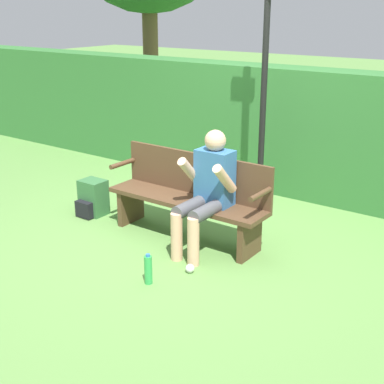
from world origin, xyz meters
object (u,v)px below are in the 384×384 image
Objects in this scene: signpost at (264,80)px; water_bottle at (148,270)px; person_seated at (207,188)px; park_bench at (189,195)px; backpack at (93,199)px.

water_bottle is at bearing -85.48° from signpost.
water_bottle is 2.61m from signpost.
water_bottle is 0.10× the size of signpost.
person_seated is at bearing 89.04° from water_bottle.
park_bench is 1.49× the size of person_seated.
park_bench is at bearing 106.68° from water_bottle.
park_bench is 4.30× the size of backpack.
person_seated is at bearing -24.70° from park_bench.
person_seated is (0.32, -0.15, 0.18)m from park_bench.
signpost is (-0.18, 2.24, 1.33)m from water_bottle.
park_bench is 1.60m from signpost.
water_bottle is at bearing -73.32° from park_bench.
person_seated is 1.61m from backpack.
signpost is (0.12, 1.23, 1.02)m from park_bench.
water_bottle is (-0.01, -0.86, -0.50)m from person_seated.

